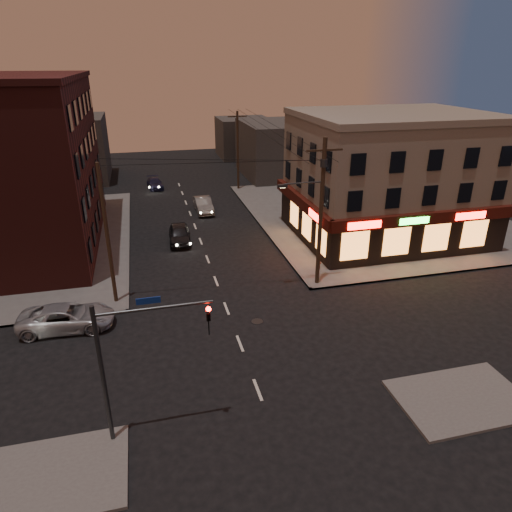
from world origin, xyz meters
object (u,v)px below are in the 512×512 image
object	(u,v)px
fire_hydrant	(319,263)
sedan_far	(155,183)
suv_cross	(67,317)
sedan_near	(179,234)
sedan_mid	(203,205)

from	to	relation	value
fire_hydrant	sedan_far	bearing A→B (deg)	111.72
sedan_far	fire_hydrant	xyz separation A→B (m)	(10.79, -27.08, -0.08)
sedan_far	fire_hydrant	world-z (taller)	sedan_far
suv_cross	sedan_near	size ratio (longest dim) A/B	1.20
sedan_mid	sedan_far	xyz separation A→B (m)	(-4.41, 10.91, -0.16)
sedan_far	sedan_mid	bearing A→B (deg)	-73.35
suv_cross	sedan_mid	bearing A→B (deg)	-24.85
sedan_near	sedan_far	size ratio (longest dim) A/B	1.08
sedan_near	fire_hydrant	xyz separation A→B (m)	(9.57, -8.17, -0.24)
sedan_mid	fire_hydrant	xyz separation A→B (m)	(6.38, -16.17, -0.24)
suv_cross	sedan_far	bearing A→B (deg)	-8.28
sedan_mid	sedan_near	bearing A→B (deg)	-112.38
suv_cross	sedan_mid	world-z (taller)	sedan_mid
sedan_mid	fire_hydrant	size ratio (longest dim) A/B	6.75
sedan_mid	fire_hydrant	distance (m)	17.38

